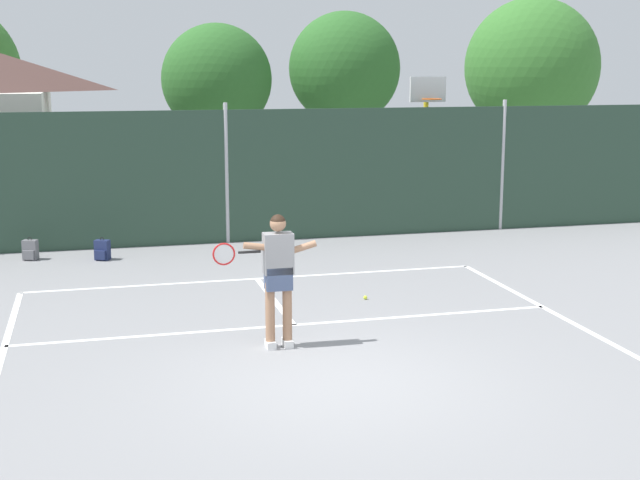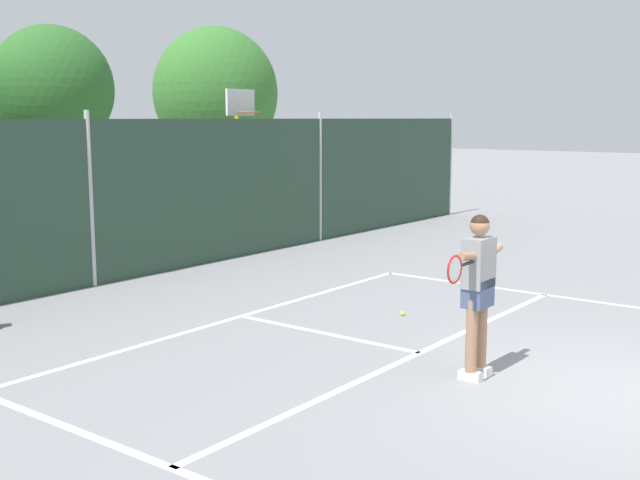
{
  "view_description": "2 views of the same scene",
  "coord_description": "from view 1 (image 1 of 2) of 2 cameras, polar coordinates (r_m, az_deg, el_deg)",
  "views": [
    {
      "loc": [
        -2.8,
        -9.97,
        3.82
      ],
      "look_at": [
        1.02,
        4.85,
        0.79
      ],
      "focal_mm": 49.78,
      "sensor_mm": 36.0,
      "label": 1
    },
    {
      "loc": [
        -8.27,
        -2.26,
        2.9
      ],
      "look_at": [
        0.56,
        4.47,
        1.17
      ],
      "focal_mm": 44.07,
      "sensor_mm": 36.0,
      "label": 2
    }
  ],
  "objects": [
    {
      "name": "backpack_navy",
      "position": [
        18.18,
        -13.83,
        -0.66
      ],
      "size": [
        0.33,
        0.33,
        0.46
      ],
      "color": "navy",
      "rests_on": "ground"
    },
    {
      "name": "chainlink_fence",
      "position": [
        19.32,
        -6.02,
        4.06
      ],
      "size": [
        26.09,
        0.09,
        3.04
      ],
      "color": "#284233",
      "rests_on": "ground"
    },
    {
      "name": "ground_plane",
      "position": [
        11.04,
        1.18,
        -9.06
      ],
      "size": [
        120.0,
        120.0,
        0.0
      ],
      "primitive_type": "plane",
      "color": "gray"
    },
    {
      "name": "tennis_ball",
      "position": [
        14.75,
        2.93,
        -3.71
      ],
      "size": [
        0.07,
        0.07,
        0.07
      ],
      "primitive_type": "sphere",
      "color": "#CCE033",
      "rests_on": "ground"
    },
    {
      "name": "backpack_grey",
      "position": [
        18.58,
        -18.13,
        -0.64
      ],
      "size": [
        0.32,
        0.31,
        0.46
      ],
      "color": "slate",
      "rests_on": "ground"
    },
    {
      "name": "court_markings",
      "position": [
        11.62,
        0.31,
        -7.98
      ],
      "size": [
        8.3,
        11.1,
        0.01
      ],
      "color": "white",
      "rests_on": "ground"
    },
    {
      "name": "basketball_hoop",
      "position": [
        21.71,
        6.86,
        7.12
      ],
      "size": [
        0.9,
        0.67,
        3.55
      ],
      "color": "yellow",
      "rests_on": "ground"
    },
    {
      "name": "tennis_player",
      "position": [
        12.02,
        -2.76,
        -1.85
      ],
      "size": [
        1.44,
        0.26,
        1.85
      ],
      "color": "silver",
      "rests_on": "ground"
    },
    {
      "name": "treeline_backdrop",
      "position": [
        27.43,
        -9.88,
        10.84
      ],
      "size": [
        26.94,
        4.15,
        6.27
      ],
      "color": "brown",
      "rests_on": "ground"
    }
  ]
}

